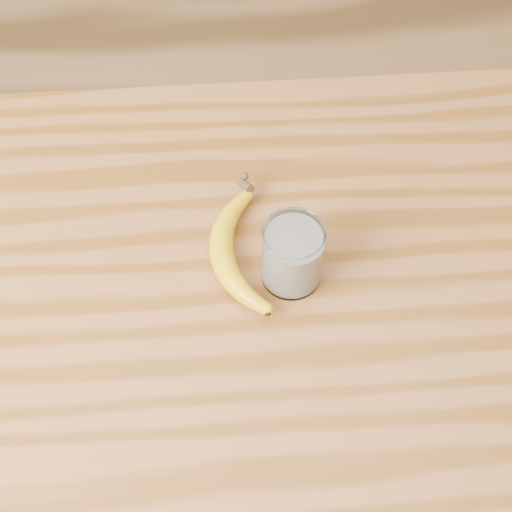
{
  "coord_description": "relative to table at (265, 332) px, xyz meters",
  "views": [
    {
      "loc": [
        -0.05,
        -0.48,
        1.74
      ],
      "look_at": [
        -0.01,
        0.04,
        0.93
      ],
      "focal_mm": 50.0,
      "sensor_mm": 36.0,
      "label": 1
    }
  ],
  "objects": [
    {
      "name": "table",
      "position": [
        0.0,
        0.0,
        0.0
      ],
      "size": [
        1.2,
        0.8,
        0.9
      ],
      "color": "#965C2B",
      "rests_on": "ground"
    },
    {
      "name": "room",
      "position": [
        0.0,
        0.0,
        0.58
      ],
      "size": [
        4.04,
        4.04,
        2.7
      ],
      "color": "olive",
      "rests_on": "ground"
    },
    {
      "name": "smoothie_glass",
      "position": [
        0.04,
        0.02,
        0.18
      ],
      "size": [
        0.08,
        0.08,
        0.1
      ],
      "color": "white",
      "rests_on": "table"
    },
    {
      "name": "banana",
      "position": [
        -0.06,
        0.05,
        0.15
      ],
      "size": [
        0.12,
        0.29,
        0.03
      ],
      "primitive_type": null,
      "rotation": [
        0.0,
        0.0,
        0.07
      ],
      "color": "#E7B50C",
      "rests_on": "table"
    }
  ]
}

